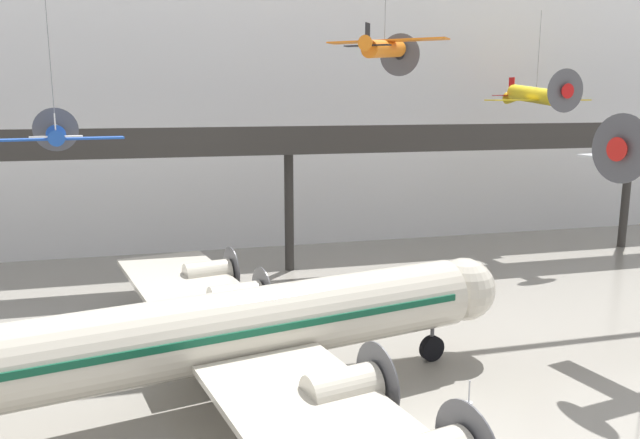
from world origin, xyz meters
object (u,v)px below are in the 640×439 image
at_px(airliner_silver_main, 223,332).
at_px(suspended_plane_orange_highwing, 384,48).
at_px(suspended_plane_blue_trainer, 56,134).
at_px(suspended_plane_yellow_lowwing, 536,96).
at_px(stanchion_barrier, 469,396).

xyz_separation_m(airliner_silver_main, suspended_plane_orange_highwing, (12.48, 14.99, 12.86)).
distance_m(suspended_plane_orange_highwing, suspended_plane_blue_trainer, 21.15).
xyz_separation_m(suspended_plane_blue_trainer, suspended_plane_yellow_lowwing, (35.38, 11.89, 1.98)).
height_order(suspended_plane_orange_highwing, suspended_plane_blue_trainer, suspended_plane_orange_highwing).
relative_size(airliner_silver_main, suspended_plane_yellow_lowwing, 3.52).
height_order(suspended_plane_yellow_lowwing, stanchion_barrier, suspended_plane_yellow_lowwing).
relative_size(suspended_plane_blue_trainer, stanchion_barrier, 8.94).
bearing_deg(suspended_plane_blue_trainer, suspended_plane_yellow_lowwing, -79.65).
bearing_deg(stanchion_barrier, airliner_silver_main, 167.53).
relative_size(airliner_silver_main, stanchion_barrier, 30.86).
xyz_separation_m(airliner_silver_main, suspended_plane_blue_trainer, (-7.27, 9.34, 7.83)).
bearing_deg(suspended_plane_blue_trainer, airliner_silver_main, -150.32).
xyz_separation_m(airliner_silver_main, stanchion_barrier, (10.34, -2.29, -3.11)).
distance_m(airliner_silver_main, stanchion_barrier, 11.03).
relative_size(suspended_plane_blue_trainer, suspended_plane_yellow_lowwing, 1.02).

